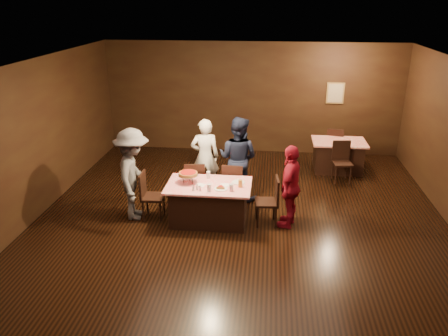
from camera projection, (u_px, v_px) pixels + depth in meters
The scene contains 23 objects.
room at pixel (238, 127), 7.00m from camera, with size 10.00×10.04×3.02m.
main_table at pixel (209, 203), 8.40m from camera, with size 1.60×1.00×0.77m, color red.
back_table at pixel (338, 156), 10.87m from camera, with size 1.30×0.90×0.77m, color red.
chair_far_left at pixel (195, 182), 9.10m from camera, with size 0.42×0.42×0.95m, color black.
chair_far_right at pixel (233, 184), 9.02m from camera, with size 0.42×0.42×0.95m, color black.
chair_end_left at pixel (153, 196), 8.48m from camera, with size 0.42×0.42×0.95m, color black.
chair_end_right at pixel (266, 201), 8.26m from camera, with size 0.42×0.42×0.95m, color black.
chair_back_near at pixel (342, 162), 10.19m from camera, with size 0.42×0.42×0.95m, color black.
chair_back_far at pixel (335, 145), 11.39m from camera, with size 0.42×0.42×0.95m, color black.
diner_white_jacket at pixel (205, 157), 9.47m from camera, with size 0.62×0.41×1.69m, color white.
diner_navy_hoodie at pixel (238, 158), 9.21m from camera, with size 0.88×0.68×1.80m, color black.
diner_grey_knit at pixel (133, 174), 8.37m from camera, with size 1.17×0.67×1.81m, color #59595E.
diner_red_shirt at pixel (290, 186), 8.10m from camera, with size 0.94×0.39×1.61m, color maroon.
pizza_stand at pixel (188, 174), 8.28m from camera, with size 0.38×0.38×0.22m.
plate_with_slice at pixel (221, 188), 8.06m from camera, with size 0.25×0.25×0.06m.
plate_empty at pixel (238, 182), 8.34m from camera, with size 0.25×0.25×0.01m, color white.
glass_front_left at pixel (209, 188), 7.95m from camera, with size 0.08×0.08×0.14m, color silver.
glass_front_right at pixel (231, 188), 7.96m from camera, with size 0.08×0.08×0.14m, color silver.
glass_amber at pixel (240, 184), 8.13m from camera, with size 0.08×0.08×0.14m, color #BF7F26.
glass_back at pixel (208, 175), 8.52m from camera, with size 0.08×0.08×0.14m, color silver.
condiments at pixel (197, 188), 8.00m from camera, with size 0.17×0.10×0.09m.
napkin_center at pixel (225, 185), 8.23m from camera, with size 0.16×0.16×0.01m, color white.
napkin_left at pixel (201, 185), 8.23m from camera, with size 0.16×0.16×0.01m, color white.
Camera 1 is at (0.50, -6.74, 4.10)m, focal length 35.00 mm.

